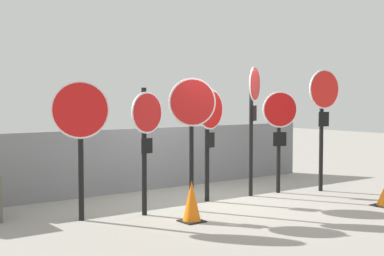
{
  "coord_description": "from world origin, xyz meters",
  "views": [
    {
      "loc": [
        -6.21,
        -7.67,
        1.93
      ],
      "look_at": [
        -0.56,
        0.0,
        1.4
      ],
      "focal_mm": 50.0,
      "sensor_mm": 36.0,
      "label": 1
    }
  ],
  "objects_px": {
    "stop_sign_1": "(146,130)",
    "stop_sign_4": "(253,106)",
    "stop_sign_0": "(80,123)",
    "stop_sign_3": "(209,125)",
    "stop_sign_5": "(280,123)",
    "traffic_cone_0": "(192,201)",
    "stop_sign_6": "(323,106)",
    "stop_sign_2": "(192,116)"
  },
  "relations": [
    {
      "from": "traffic_cone_0",
      "to": "stop_sign_3",
      "type": "bearing_deg",
      "value": 42.51
    },
    {
      "from": "stop_sign_0",
      "to": "stop_sign_4",
      "type": "xyz_separation_m",
      "value": [
        3.64,
        -0.01,
        0.25
      ]
    },
    {
      "from": "stop_sign_4",
      "to": "stop_sign_6",
      "type": "distance_m",
      "value": 1.62
    },
    {
      "from": "stop_sign_2",
      "to": "stop_sign_4",
      "type": "distance_m",
      "value": 1.87
    },
    {
      "from": "stop_sign_2",
      "to": "stop_sign_0",
      "type": "bearing_deg",
      "value": -172.73
    },
    {
      "from": "stop_sign_6",
      "to": "traffic_cone_0",
      "type": "relative_size",
      "value": 3.89
    },
    {
      "from": "stop_sign_4",
      "to": "stop_sign_3",
      "type": "bearing_deg",
      "value": 144.32
    },
    {
      "from": "stop_sign_0",
      "to": "stop_sign_4",
      "type": "height_order",
      "value": "stop_sign_4"
    },
    {
      "from": "stop_sign_5",
      "to": "traffic_cone_0",
      "type": "bearing_deg",
      "value": -136.22
    },
    {
      "from": "stop_sign_0",
      "to": "stop_sign_4",
      "type": "distance_m",
      "value": 3.65
    },
    {
      "from": "stop_sign_4",
      "to": "stop_sign_1",
      "type": "bearing_deg",
      "value": 154.1
    },
    {
      "from": "stop_sign_2",
      "to": "traffic_cone_0",
      "type": "height_order",
      "value": "stop_sign_2"
    },
    {
      "from": "stop_sign_0",
      "to": "stop_sign_2",
      "type": "bearing_deg",
      "value": 9.41
    },
    {
      "from": "stop_sign_6",
      "to": "stop_sign_0",
      "type": "bearing_deg",
      "value": -179.32
    },
    {
      "from": "stop_sign_3",
      "to": "traffic_cone_0",
      "type": "xyz_separation_m",
      "value": [
        -1.24,
        -1.13,
        -1.11
      ]
    },
    {
      "from": "stop_sign_2",
      "to": "stop_sign_4",
      "type": "bearing_deg",
      "value": 34.88
    },
    {
      "from": "stop_sign_3",
      "to": "stop_sign_5",
      "type": "xyz_separation_m",
      "value": [
        1.71,
        -0.14,
        0.01
      ]
    },
    {
      "from": "stop_sign_0",
      "to": "stop_sign_1",
      "type": "height_order",
      "value": "stop_sign_0"
    },
    {
      "from": "stop_sign_5",
      "to": "stop_sign_2",
      "type": "bearing_deg",
      "value": -146.15
    },
    {
      "from": "stop_sign_3",
      "to": "stop_sign_6",
      "type": "xyz_separation_m",
      "value": [
        2.6,
        -0.52,
        0.34
      ]
    },
    {
      "from": "stop_sign_4",
      "to": "traffic_cone_0",
      "type": "bearing_deg",
      "value": 173.61
    },
    {
      "from": "stop_sign_2",
      "to": "traffic_cone_0",
      "type": "distance_m",
      "value": 1.51
    },
    {
      "from": "stop_sign_1",
      "to": "stop_sign_2",
      "type": "height_order",
      "value": "stop_sign_2"
    },
    {
      "from": "stop_sign_2",
      "to": "stop_sign_5",
      "type": "relative_size",
      "value": 1.1
    },
    {
      "from": "stop_sign_1",
      "to": "stop_sign_2",
      "type": "relative_size",
      "value": 0.92
    },
    {
      "from": "stop_sign_1",
      "to": "stop_sign_5",
      "type": "relative_size",
      "value": 1.01
    },
    {
      "from": "stop_sign_5",
      "to": "stop_sign_6",
      "type": "height_order",
      "value": "stop_sign_6"
    },
    {
      "from": "stop_sign_4",
      "to": "traffic_cone_0",
      "type": "relative_size",
      "value": 3.93
    },
    {
      "from": "stop_sign_1",
      "to": "stop_sign_6",
      "type": "xyz_separation_m",
      "value": [
        4.17,
        -0.19,
        0.35
      ]
    },
    {
      "from": "stop_sign_6",
      "to": "stop_sign_3",
      "type": "bearing_deg",
      "value": 174.34
    },
    {
      "from": "stop_sign_5",
      "to": "traffic_cone_0",
      "type": "relative_size",
      "value": 3.2
    },
    {
      "from": "stop_sign_0",
      "to": "stop_sign_2",
      "type": "distance_m",
      "value": 1.89
    },
    {
      "from": "stop_sign_0",
      "to": "stop_sign_2",
      "type": "height_order",
      "value": "stop_sign_2"
    },
    {
      "from": "stop_sign_1",
      "to": "stop_sign_3",
      "type": "distance_m",
      "value": 1.6
    },
    {
      "from": "stop_sign_1",
      "to": "stop_sign_4",
      "type": "relative_size",
      "value": 0.83
    },
    {
      "from": "stop_sign_0",
      "to": "stop_sign_1",
      "type": "distance_m",
      "value": 1.07
    },
    {
      "from": "stop_sign_0",
      "to": "stop_sign_3",
      "type": "bearing_deg",
      "value": 24.82
    },
    {
      "from": "stop_sign_5",
      "to": "stop_sign_6",
      "type": "distance_m",
      "value": 1.02
    },
    {
      "from": "stop_sign_3",
      "to": "stop_sign_4",
      "type": "distance_m",
      "value": 1.1
    },
    {
      "from": "stop_sign_4",
      "to": "stop_sign_6",
      "type": "bearing_deg",
      "value": -46.95
    },
    {
      "from": "stop_sign_1",
      "to": "stop_sign_5",
      "type": "height_order",
      "value": "stop_sign_1"
    },
    {
      "from": "stop_sign_2",
      "to": "traffic_cone_0",
      "type": "relative_size",
      "value": 3.51
    }
  ]
}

